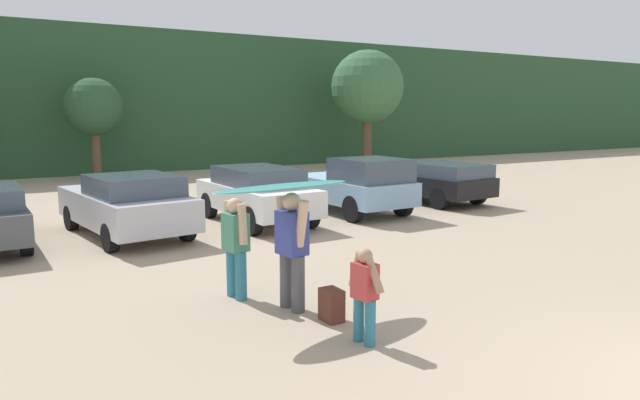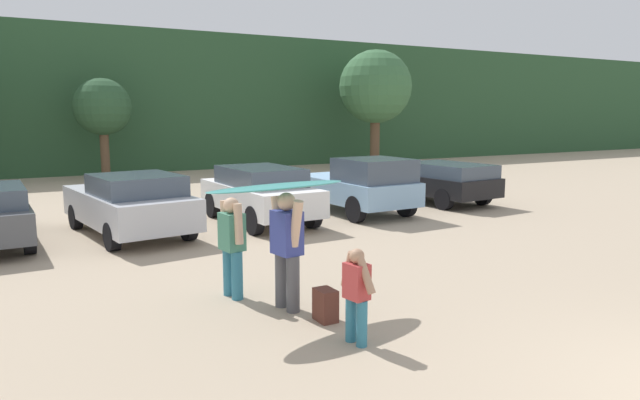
{
  "view_description": "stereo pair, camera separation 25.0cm",
  "coord_description": "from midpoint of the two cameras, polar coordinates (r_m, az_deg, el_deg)",
  "views": [
    {
      "loc": [
        -6.38,
        -2.35,
        2.84
      ],
      "look_at": [
        -0.65,
        7.47,
        1.12
      ],
      "focal_mm": 32.12,
      "sensor_mm": 36.0,
      "label": 1
    },
    {
      "loc": [
        -6.16,
        -2.47,
        2.84
      ],
      "look_at": [
        -0.65,
        7.47,
        1.12
      ],
      "focal_mm": 32.12,
      "sensor_mm": 36.0,
      "label": 2
    }
  ],
  "objects": [
    {
      "name": "parked_car_white",
      "position": [
        14.98,
        -6.78,
        0.74
      ],
      "size": [
        1.93,
        4.18,
        1.47
      ],
      "rotation": [
        0.0,
        0.0,
        1.61
      ],
      "color": "white",
      "rests_on": "ground_plane"
    },
    {
      "name": "tree_ridge_back",
      "position": [
        30.37,
        4.51,
        11.12
      ],
      "size": [
        3.78,
        3.78,
        6.1
      ],
      "color": "brown",
      "rests_on": "ground_plane"
    },
    {
      "name": "backpack_dropped",
      "position": [
        8.01,
        0.25,
        -10.43
      ],
      "size": [
        0.24,
        0.34,
        0.45
      ],
      "color": "#592D23",
      "rests_on": "ground_plane"
    },
    {
      "name": "person_child",
      "position": [
        7.13,
        3.46,
        -8.97
      ],
      "size": [
        0.26,
        0.61,
        1.21
      ],
      "rotation": [
        0.0,
        0.0,
        3.29
      ],
      "color": "teal",
      "rests_on": "ground_plane"
    },
    {
      "name": "tree_left",
      "position": [
        26.67,
        -21.88,
        8.53
      ],
      "size": [
        2.45,
        2.45,
        4.35
      ],
      "color": "brown",
      "rests_on": "ground_plane"
    },
    {
      "name": "parked_car_silver",
      "position": [
        14.05,
        -19.15,
        -0.36
      ],
      "size": [
        2.47,
        4.61,
        1.47
      ],
      "rotation": [
        0.0,
        0.0,
        1.71
      ],
      "color": "silver",
      "rests_on": "ground_plane"
    },
    {
      "name": "parked_car_sky_blue",
      "position": [
        16.28,
        3.16,
        1.51
      ],
      "size": [
        2.04,
        4.01,
        1.63
      ],
      "rotation": [
        0.0,
        0.0,
        1.61
      ],
      "color": "#84ADD1",
      "rests_on": "ground_plane"
    },
    {
      "name": "parked_car_black",
      "position": [
        18.81,
        10.43,
        2.01
      ],
      "size": [
        2.23,
        4.65,
        1.3
      ],
      "rotation": [
        0.0,
        0.0,
        1.65
      ],
      "color": "black",
      "rests_on": "ground_plane"
    },
    {
      "name": "surfboard_teal",
      "position": [
        8.05,
        -4.51,
        1.34
      ],
      "size": [
        2.33,
        0.99,
        0.09
      ],
      "rotation": [
        0.0,
        0.0,
        3.3
      ],
      "color": "teal"
    },
    {
      "name": "hillside_ridge",
      "position": [
        34.83,
        -20.11,
        9.09
      ],
      "size": [
        108.0,
        12.0,
        6.88
      ],
      "primitive_type": "cube",
      "color": "#284C2D",
      "rests_on": "ground_plane"
    },
    {
      "name": "person_adult",
      "position": [
        8.27,
        -3.68,
        -4.42
      ],
      "size": [
        0.37,
        0.74,
        1.73
      ],
      "rotation": [
        0.0,
        0.0,
        3.29
      ],
      "color": "#4C4C51",
      "rests_on": "ground_plane"
    },
    {
      "name": "person_companion",
      "position": [
        8.91,
        -9.19,
        -4.14
      ],
      "size": [
        0.34,
        0.6,
        1.57
      ],
      "rotation": [
        0.0,
        0.0,
        3.29
      ],
      "color": "teal",
      "rests_on": "ground_plane"
    }
  ]
}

